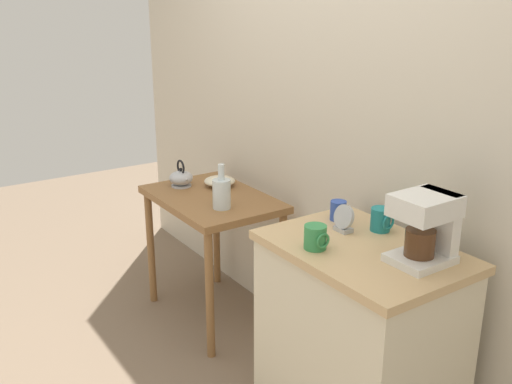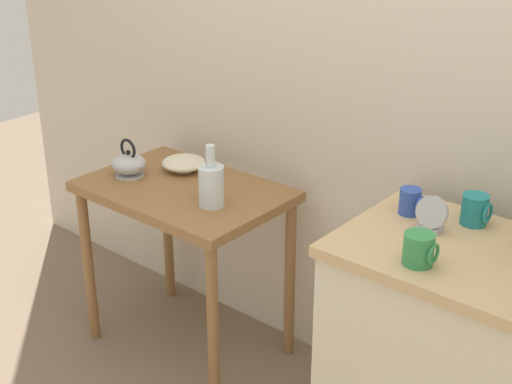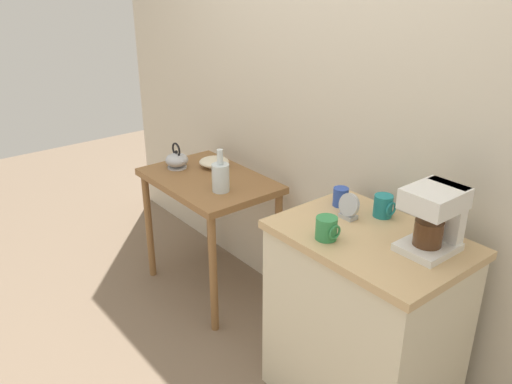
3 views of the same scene
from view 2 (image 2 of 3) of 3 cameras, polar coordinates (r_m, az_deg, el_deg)
back_wall at (r=2.60m, az=11.84°, el=11.93°), size 4.40×0.10×2.80m
wooden_table at (r=2.98m, az=-5.55°, el=-1.53°), size 0.81×0.54×0.75m
kitchen_counter at (r=2.47m, az=15.36°, el=-13.61°), size 0.79×0.55×0.89m
bowl_stoneware at (r=3.08m, az=-5.63°, el=2.26°), size 0.18×0.18×0.06m
teakettle at (r=3.05m, az=-9.81°, el=2.15°), size 0.17×0.14×0.16m
glass_carafe_vase at (r=2.73m, az=-3.44°, el=0.62°), size 0.10×0.10×0.24m
mug_tall_green at (r=2.11m, az=12.56°, el=-4.36°), size 0.10×0.09×0.09m
mug_dark_teal at (r=2.39m, az=16.67°, el=-1.33°), size 0.09×0.08×0.10m
mug_blue at (r=2.41m, az=11.93°, el=-0.73°), size 0.08×0.07×0.09m
table_clock at (r=2.31m, az=13.47°, el=-1.81°), size 0.10×0.05×0.12m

